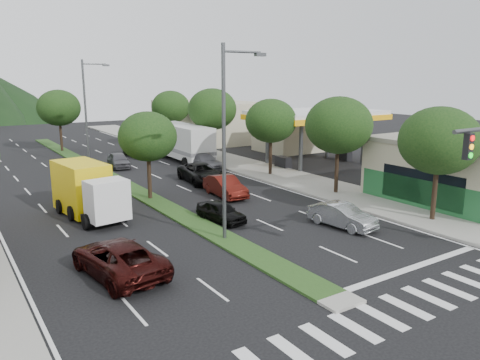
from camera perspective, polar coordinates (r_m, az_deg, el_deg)
ground at (r=18.99m, az=11.20°, el=-13.97°), size 160.00×160.00×0.00m
sidewalk_right at (r=45.20m, az=0.40°, el=1.82°), size 5.00×90.00×0.15m
median at (r=42.60m, az=-16.06°, el=0.66°), size 1.60×56.00×0.12m
crosswalk at (r=17.79m, az=15.87°, el=-16.11°), size 19.00×2.20×0.01m
storefront_right at (r=35.67m, az=25.47°, el=0.90°), size 9.00×10.00×4.00m
gas_canopy at (r=46.24m, az=9.28°, el=7.61°), size 12.20×8.20×5.25m
bldg_right_far at (r=64.56m, az=-3.81°, el=7.23°), size 10.00×16.00×5.20m
tree_r_a at (r=29.17m, az=23.12°, el=4.43°), size 4.60×4.60×6.63m
tree_r_b at (r=34.19m, az=11.94°, el=6.54°), size 4.80×4.80×6.94m
tree_r_c at (r=40.23m, az=3.79°, el=7.20°), size 4.40×4.40×6.48m
tree_r_d at (r=48.53m, az=-3.40°, el=8.60°), size 5.00×5.00×7.17m
tree_r_e at (r=57.42m, az=-8.45°, el=8.78°), size 4.60×4.60×6.71m
tree_med_near at (r=32.58m, az=-11.19°, el=5.22°), size 4.00×4.00×6.02m
tree_med_far at (r=57.38m, az=-21.23°, el=8.20°), size 4.80×4.80×6.94m
streetlight_near at (r=23.65m, az=-1.56°, el=5.65°), size 2.60×0.25×10.00m
streetlight_mid at (r=46.73m, az=-18.09°, el=8.37°), size 2.60×0.25×10.00m
sedan_silver at (r=27.29m, az=12.32°, el=-4.25°), size 1.99×4.27×1.35m
suv_maroon at (r=21.00m, az=-14.61°, el=-9.22°), size 3.20×5.77×1.53m
car_queue_a at (r=27.70m, az=-2.33°, el=-3.87°), size 1.87×3.73×1.22m
car_queue_b at (r=43.84m, az=-4.43°, el=2.31°), size 2.33×5.08×1.44m
car_queue_c at (r=33.49m, az=-1.82°, el=-0.77°), size 1.95×4.60×1.48m
car_queue_d at (r=38.11m, az=-4.73°, el=0.84°), size 3.14×5.74×1.53m
car_queue_e at (r=45.81m, az=-14.58°, el=2.35°), size 2.19×4.30×1.40m
car_queue_f at (r=51.74m, az=-12.34°, el=3.60°), size 2.15×5.01×1.44m
box_truck at (r=30.04m, az=-18.17°, el=-1.37°), size 3.17×6.81×3.25m
motorhome at (r=48.28m, az=-7.02°, el=4.66°), size 3.27×9.63×3.66m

